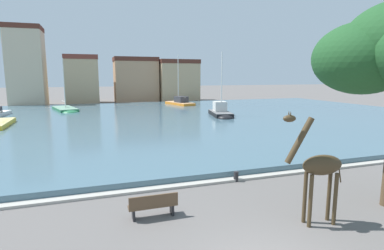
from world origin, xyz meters
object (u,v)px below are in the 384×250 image
object	(u,v)px
sailboat_black	(221,114)
mooring_bollard	(236,176)
sailboat_green	(66,110)
park_bench	(153,205)
giraffe_statue	(319,167)
sailboat_orange	(178,103)

from	to	relation	value
sailboat_black	mooring_bollard	bearing A→B (deg)	-111.98
sailboat_green	mooring_bollard	distance (m)	34.14
sailboat_green	park_bench	world-z (taller)	sailboat_green
mooring_bollard	park_bench	distance (m)	5.33
sailboat_black	mooring_bollard	distance (m)	21.93
giraffe_statue	sailboat_orange	distance (m)	41.86
giraffe_statue	sailboat_green	size ratio (longest dim) A/B	0.51
giraffe_statue	park_bench	xyz separation A→B (m)	(-5.34, 2.28, -1.58)
sailboat_orange	park_bench	bearing A→B (deg)	-107.33
mooring_bollard	park_bench	bearing A→B (deg)	-151.14
mooring_bollard	sailboat_black	bearing A→B (deg)	68.02
sailboat_black	park_bench	size ratio (longest dim) A/B	4.43
sailboat_green	sailboat_orange	bearing A→B (deg)	12.18
giraffe_statue	sailboat_green	distance (m)	39.02
sailboat_green	sailboat_orange	size ratio (longest dim) A/B	0.91
sailboat_orange	park_bench	world-z (taller)	sailboat_orange
sailboat_black	mooring_bollard	size ratio (longest dim) A/B	15.94
park_bench	giraffe_statue	bearing A→B (deg)	-23.14
giraffe_statue	mooring_bollard	distance (m)	5.22
sailboat_orange	mooring_bollard	bearing A→B (deg)	-101.64
sailboat_green	mooring_bollard	xyz separation A→B (m)	(9.91, -32.67, -0.15)
sailboat_orange	park_bench	size ratio (longest dim) A/B	4.83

